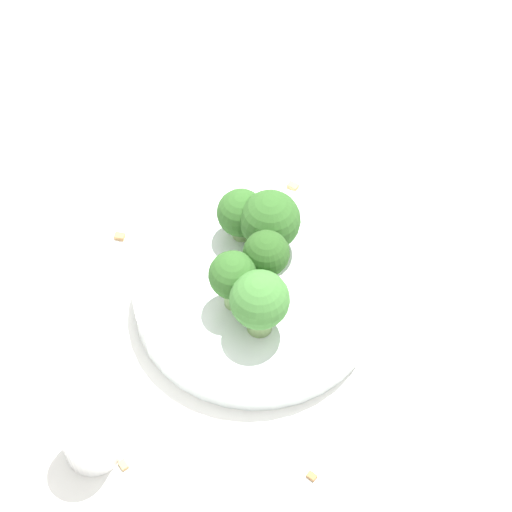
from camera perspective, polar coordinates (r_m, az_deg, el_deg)
ground_plane at (r=0.64m, az=0.00°, el=-3.12°), size 3.00×3.00×0.00m
bowl at (r=0.63m, az=0.00°, el=-2.34°), size 0.18×0.18×0.03m
broccoli_floret_0 at (r=0.59m, az=0.85°, el=0.16°), size 0.03×0.03×0.05m
broccoli_floret_1 at (r=0.57m, az=0.24°, el=-3.06°), size 0.04×0.04×0.05m
broccoli_floret_2 at (r=0.61m, az=0.94°, el=2.34°), size 0.04×0.04×0.05m
broccoli_floret_3 at (r=0.62m, az=-1.00°, el=2.82°), size 0.04×0.04×0.04m
broccoli_floret_4 at (r=0.58m, az=-1.51°, el=-1.43°), size 0.03×0.03×0.05m
pepper_shaker at (r=0.57m, az=-11.13°, el=-11.40°), size 0.04×0.04×0.06m
almond_crumb_0 at (r=0.60m, az=-10.74°, el=-10.36°), size 0.01×0.01×0.01m
almond_crumb_1 at (r=0.57m, az=3.75°, el=-14.38°), size 0.01×0.00×0.01m
almond_crumb_2 at (r=0.71m, az=2.47°, el=4.78°), size 0.01×0.01×0.01m
almond_crumb_3 at (r=0.58m, az=-8.86°, el=-13.54°), size 0.01×0.01×0.01m
almond_crumb_4 at (r=0.68m, az=-9.09°, el=1.40°), size 0.01×0.01×0.01m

